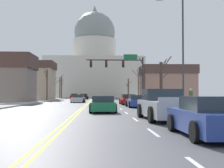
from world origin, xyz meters
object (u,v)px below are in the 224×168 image
object	(u,v)px
sedan_near_02	(103,104)
pickup_truck_near_03	(164,106)
sedan_near_01	(137,101)
sedan_oncoming_02	(84,97)
signal_gantry	(122,68)
sedan_oncoming_00	(78,99)
sedan_near_00	(128,100)
pedestrian_00	(191,98)
sedan_near_04	(210,118)
sedan_oncoming_01	(80,98)
sedan_oncoming_03	(74,96)
street_lamp_right	(180,43)
pedestrian_01	(169,96)
bicycle_parked	(164,103)

from	to	relation	value
sedan_near_02	pickup_truck_near_03	distance (m)	7.18
sedan_near_01	sedan_oncoming_02	bearing A→B (deg)	101.14
signal_gantry	sedan_oncoming_00	world-z (taller)	signal_gantry
sedan_near_00	pedestrian_00	size ratio (longest dim) A/B	2.82
sedan_near_04	sedan_oncoming_00	world-z (taller)	sedan_near_04
sedan_near_01	sedan_oncoming_01	size ratio (longest dim) A/B	1.02
sedan_oncoming_02	sedan_oncoming_03	world-z (taller)	sedan_oncoming_03
sedan_near_00	pickup_truck_near_03	xyz separation A→B (m)	(-0.12, -20.97, 0.14)
pedestrian_00	pickup_truck_near_03	bearing A→B (deg)	-116.54
sedan_near_01	sedan_oncoming_02	size ratio (longest dim) A/B	1.02
street_lamp_right	pickup_truck_near_03	world-z (taller)	street_lamp_right
street_lamp_right	sedan_near_04	size ratio (longest dim) A/B	2.12
sedan_oncoming_00	sedan_oncoming_01	xyz separation A→B (m)	(-0.34, 9.45, 0.01)
street_lamp_right	sedan_near_01	distance (m)	8.46
sedan_oncoming_02	sedan_near_02	bearing A→B (deg)	-85.16
sedan_near_04	pedestrian_01	bearing A→B (deg)	80.06
bicycle_parked	sedan_near_01	bearing A→B (deg)	148.46
street_lamp_right	sedan_near_00	world-z (taller)	street_lamp_right
street_lamp_right	sedan_near_01	size ratio (longest dim) A/B	2.01
sedan_near_01	sedan_oncoming_02	xyz separation A→B (m)	(-7.31, 37.14, 0.02)
sedan_oncoming_00	pedestrian_00	distance (m)	23.72
signal_gantry	bicycle_parked	xyz separation A→B (m)	(2.98, -12.31, -4.44)
sedan_near_01	sedan_oncoming_01	distance (m)	25.88
sedan_oncoming_01	bicycle_parked	size ratio (longest dim) A/B	2.47
pickup_truck_near_03	pedestrian_00	size ratio (longest dim) A/B	3.28
pedestrian_00	sedan_oncoming_02	bearing A→B (deg)	104.32
sedan_oncoming_02	sedan_oncoming_03	size ratio (longest dim) A/B	0.93
sedan_near_02	sedan_oncoming_00	world-z (taller)	sedan_near_02
sedan_oncoming_02	pedestrian_01	size ratio (longest dim) A/B	2.48
pedestrian_00	pedestrian_01	distance (m)	7.07
sedan_near_02	pedestrian_01	size ratio (longest dim) A/B	2.62
sedan_oncoming_01	street_lamp_right	bearing A→B (deg)	-72.42
sedan_oncoming_00	sedan_oncoming_02	bearing A→B (deg)	90.86
sedan_near_01	sedan_near_04	distance (m)	19.81
sedan_near_04	pedestrian_00	xyz separation A→B (m)	(3.80, 13.98, 0.44)
sedan_near_02	sedan_oncoming_03	distance (m)	57.54
sedan_near_01	pedestrian_00	bearing A→B (deg)	-57.88
sedan_near_02	sedan_oncoming_02	world-z (taller)	sedan_oncoming_02
pedestrian_00	sedan_near_02	bearing A→B (deg)	-167.97
signal_gantry	pickup_truck_near_03	xyz separation A→B (m)	(0.28, -24.61, -4.19)
sedan_near_04	sedan_oncoming_02	world-z (taller)	sedan_near_04
sedan_near_00	bicycle_parked	bearing A→B (deg)	-73.44
street_lamp_right	pickup_truck_near_03	bearing A→B (deg)	-111.73
sedan_oncoming_03	pickup_truck_near_03	bearing A→B (deg)	-80.94
sedan_near_02	sedan_oncoming_01	size ratio (longest dim) A/B	1.05
sedan_oncoming_03	bicycle_parked	distance (m)	52.81
sedan_near_02	sedan_near_04	bearing A→B (deg)	-74.72
sedan_oncoming_02	sedan_near_04	bearing A→B (deg)	-82.82
signal_gantry	pedestrian_01	xyz separation A→B (m)	(4.14, -9.60, -3.81)
street_lamp_right	sedan_near_02	bearing A→B (deg)	-171.93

